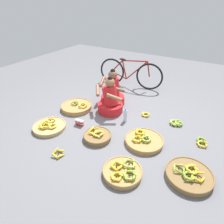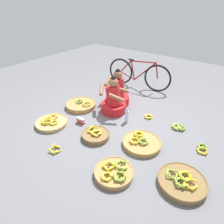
{
  "view_description": "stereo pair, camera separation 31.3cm",
  "coord_description": "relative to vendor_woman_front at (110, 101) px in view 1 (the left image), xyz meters",
  "views": [
    {
      "loc": [
        1.48,
        -2.66,
        2.1
      ],
      "look_at": [
        0.0,
        -0.2,
        0.35
      ],
      "focal_mm": 30.96,
      "sensor_mm": 36.0,
      "label": 1
    },
    {
      "loc": [
        1.74,
        -2.49,
        2.1
      ],
      "look_at": [
        0.0,
        -0.2,
        0.35
      ],
      "focal_mm": 30.96,
      "sensor_mm": 36.0,
      "label": 2
    }
  ],
  "objects": [
    {
      "name": "banana_basket_back_right",
      "position": [
        0.28,
        -0.88,
        -0.19
      ],
      "size": [
        0.47,
        0.47,
        0.17
      ],
      "color": "brown",
      "rests_on": "ground"
    },
    {
      "name": "vendor_woman_behind",
      "position": [
        -0.13,
        0.32,
        0.01
      ],
      "size": [
        0.71,
        0.55,
        0.81
      ],
      "color": "red",
      "rests_on": "ground"
    },
    {
      "name": "vendor_woman_front",
      "position": [
        0.0,
        0.0,
        0.0
      ],
      "size": [
        0.72,
        0.52,
        0.78
      ],
      "color": "red",
      "rests_on": "ground"
    },
    {
      "name": "banana_basket_front_right",
      "position": [
        1.01,
        -1.33,
        -0.2
      ],
      "size": [
        0.54,
        0.54,
        0.15
      ],
      "color": "#A87F47",
      "rests_on": "ground"
    },
    {
      "name": "loose_bananas_mid_right",
      "position": [
        0.7,
        0.23,
        -0.22
      ],
      "size": [
        0.18,
        0.19,
        0.08
      ],
      "color": "yellow",
      "rests_on": "ground"
    },
    {
      "name": "bicycle_leaning",
      "position": [
        -0.24,
        1.39,
        0.11
      ],
      "size": [
        1.7,
        0.25,
        0.73
      ],
      "color": "black",
      "rests_on": "ground"
    },
    {
      "name": "packet_carton_stack",
      "position": [
        -0.23,
        -0.72,
        -0.19
      ],
      "size": [
        0.18,
        0.07,
        0.12
      ],
      "color": "red",
      "rests_on": "ground"
    },
    {
      "name": "banana_basket_front_center",
      "position": [
        1.0,
        -0.57,
        -0.2
      ],
      "size": [
        0.63,
        0.63,
        0.15
      ],
      "color": "#A87F47",
      "rests_on": "ground"
    },
    {
      "name": "banana_basket_front_left",
      "position": [
        1.8,
        -0.93,
        -0.2
      ],
      "size": [
        0.63,
        0.63,
        0.15
      ],
      "color": "brown",
      "rests_on": "ground"
    },
    {
      "name": "ground_plane",
      "position": [
        0.34,
        -0.3,
        -0.25
      ],
      "size": [
        10.0,
        10.0,
        0.0
      ],
      "primitive_type": "plane",
      "color": "slate"
    },
    {
      "name": "loose_bananas_near_vendor",
      "position": [
        1.82,
        -0.09,
        -0.22
      ],
      "size": [
        0.21,
        0.29,
        0.07
      ],
      "color": "olive",
      "rests_on": "ground"
    },
    {
      "name": "banana_basket_back_left",
      "position": [
        -0.64,
        -1.09,
        -0.2
      ],
      "size": [
        0.59,
        0.59,
        0.15
      ],
      "color": "tan",
      "rests_on": "ground"
    },
    {
      "name": "banana_basket_back_center",
      "position": [
        -0.67,
        -0.27,
        -0.19
      ],
      "size": [
        0.65,
        0.65,
        0.16
      ],
      "color": "#A87F47",
      "rests_on": "ground"
    },
    {
      "name": "loose_bananas_near_bicycle",
      "position": [
        -0.01,
        -1.51,
        -0.22
      ],
      "size": [
        0.19,
        0.19,
        0.09
      ],
      "color": "gold",
      "rests_on": "ground"
    },
    {
      "name": "loose_bananas_mid_left",
      "position": [
        1.31,
        0.23,
        -0.22
      ],
      "size": [
        0.27,
        0.24,
        0.1
      ],
      "color": "#9EB747",
      "rests_on": "ground"
    },
    {
      "name": "water_bottle",
      "position": [
        0.44,
        -0.16,
        -0.12
      ],
      "size": [
        0.07,
        0.07,
        0.27
      ],
      "color": "silver",
      "rests_on": "ground"
    }
  ]
}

